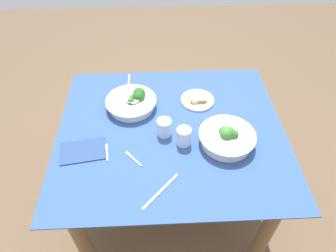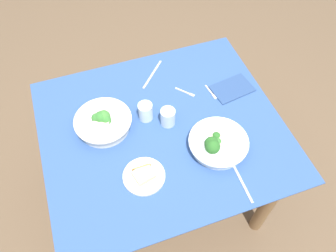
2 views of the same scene
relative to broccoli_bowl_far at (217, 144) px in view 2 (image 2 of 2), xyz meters
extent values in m
plane|color=brown|center=(0.20, -0.18, -0.74)|extent=(6.00, 6.00, 0.00)
cube|color=#2D4C84|center=(0.20, -0.18, -0.04)|extent=(1.12, 0.99, 0.01)
cube|color=brown|center=(0.20, -0.18, -0.05)|extent=(1.08, 0.96, 0.02)
cylinder|color=brown|center=(-0.25, -0.57, -0.40)|extent=(0.07, 0.07, 0.68)
cylinder|color=brown|center=(0.64, -0.57, -0.40)|extent=(0.07, 0.07, 0.68)
cylinder|color=brown|center=(-0.25, 0.20, -0.40)|extent=(0.07, 0.07, 0.68)
cylinder|color=white|center=(-0.01, 0.00, -0.01)|extent=(0.24, 0.24, 0.04)
cylinder|color=white|center=(-0.01, 0.00, 0.01)|extent=(0.27, 0.27, 0.01)
sphere|color=#33702D|center=(0.01, 0.01, 0.02)|extent=(0.04, 0.04, 0.04)
sphere|color=#286023|center=(0.03, 0.01, 0.03)|extent=(0.06, 0.06, 0.06)
sphere|color=#286023|center=(0.04, 0.03, 0.04)|extent=(0.06, 0.06, 0.06)
sphere|color=#286023|center=(0.00, -0.02, 0.02)|extent=(0.04, 0.04, 0.04)
cylinder|color=beige|center=(0.00, -0.01, 0.03)|extent=(0.07, 0.07, 0.01)
cylinder|color=silver|center=(0.45, -0.28, -0.01)|extent=(0.24, 0.24, 0.05)
cylinder|color=silver|center=(0.45, -0.28, 0.02)|extent=(0.26, 0.26, 0.01)
sphere|color=#33702D|center=(0.48, -0.29, 0.04)|extent=(0.04, 0.04, 0.04)
sphere|color=#33702D|center=(0.44, -0.26, 0.03)|extent=(0.05, 0.05, 0.05)
sphere|color=#33702D|center=(0.46, -0.28, 0.04)|extent=(0.06, 0.06, 0.06)
sphere|color=#3D7A33|center=(0.44, -0.29, 0.04)|extent=(0.06, 0.06, 0.06)
sphere|color=#3D7A33|center=(0.44, -0.27, 0.03)|extent=(0.04, 0.04, 0.04)
cylinder|color=beige|center=(0.45, -0.27, 0.04)|extent=(0.08, 0.08, 0.01)
cylinder|color=silver|center=(0.35, 0.03, -0.03)|extent=(0.18, 0.18, 0.01)
cube|color=#CCB284|center=(0.35, 0.03, -0.01)|extent=(0.10, 0.09, 0.02)
cube|color=#9E703D|center=(0.35, 0.00, -0.01)|extent=(0.08, 0.01, 0.02)
cylinder|color=silver|center=(0.25, -0.27, 0.01)|extent=(0.07, 0.07, 0.09)
cylinder|color=silver|center=(0.16, -0.21, 0.01)|extent=(0.07, 0.07, 0.09)
cube|color=#B7B7BC|center=(0.03, -0.37, -0.03)|extent=(0.06, 0.07, 0.00)
cube|color=#B7B7BC|center=(-0.01, -0.33, -0.03)|extent=(0.03, 0.03, 0.00)
cube|color=#B7B7BC|center=(-0.11, -0.33, -0.03)|extent=(0.02, 0.07, 0.00)
cube|color=#B7B7BC|center=(-0.11, -0.28, -0.03)|extent=(0.02, 0.03, 0.00)
cube|color=#B7B7BC|center=(-0.03, 0.19, -0.03)|extent=(0.01, 0.20, 0.00)
cube|color=#B7B7BC|center=(0.13, -0.53, -0.03)|extent=(0.16, 0.17, 0.00)
cube|color=navy|center=(-0.22, -0.30, -0.03)|extent=(0.22, 0.16, 0.01)
camera|label=1|loc=(0.13, -1.22, 1.05)|focal=32.38mm
camera|label=2|loc=(0.47, 0.68, 1.25)|focal=35.81mm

